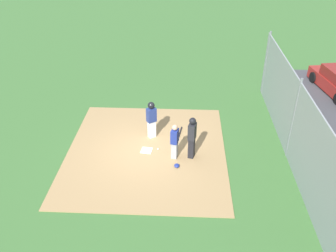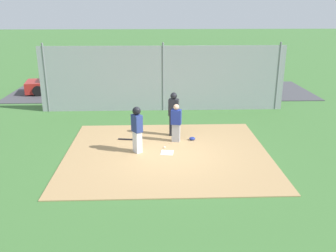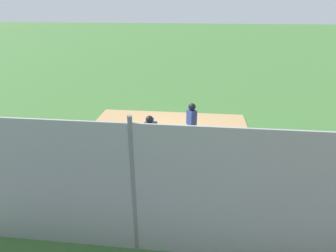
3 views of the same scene
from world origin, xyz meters
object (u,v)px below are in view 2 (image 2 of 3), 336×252
at_px(home_plate, 167,153).
at_px(parked_car_green, 168,81).
at_px(catcher_mask, 192,139).
at_px(parked_car_red, 64,82).
at_px(catcher, 176,123).
at_px(parked_car_dark, 210,81).
at_px(baseball_bat, 129,139).
at_px(baseball, 164,147).
at_px(runner, 137,127).
at_px(umpire, 174,113).

bearing_deg(home_plate, parked_car_green, -92.38).
bearing_deg(catcher_mask, parked_car_red, -50.96).
xyz_separation_m(catcher, parked_car_dark, (-2.59, -8.70, -0.18)).
height_order(catcher, parked_car_dark, catcher).
relative_size(baseball_bat, parked_car_red, 0.19).
bearing_deg(baseball, home_plate, 99.82).
xyz_separation_m(baseball_bat, parked_car_green, (-1.86, -8.71, 0.55)).
distance_m(home_plate, catcher_mask, 1.63).
bearing_deg(parked_car_dark, runner, 64.52).
xyz_separation_m(catcher_mask, parked_car_red, (6.93, -8.54, 0.52)).
bearing_deg(home_plate, baseball, -80.18).
distance_m(home_plate, catcher, 1.43).
distance_m(catcher, baseball, 1.10).
bearing_deg(parked_car_dark, parked_car_red, -2.67).
xyz_separation_m(runner, baseball, (-0.97, -0.33, -0.93)).
height_order(runner, baseball_bat, runner).
relative_size(umpire, parked_car_green, 0.42).
xyz_separation_m(catcher, parked_car_red, (6.28, -8.65, -0.18)).
xyz_separation_m(runner, baseball_bat, (0.39, -1.22, -0.93)).
xyz_separation_m(baseball, parked_car_green, (-0.50, -9.59, 0.55)).
xyz_separation_m(baseball, parked_car_dark, (-3.05, -9.39, 0.55)).
bearing_deg(parked_car_dark, baseball, 69.01).
distance_m(home_plate, parked_car_green, 10.08).
relative_size(home_plate, parked_car_red, 0.10).
height_order(umpire, baseball, umpire).
height_order(home_plate, umpire, umpire).
distance_m(home_plate, parked_car_red, 11.46).
bearing_deg(catcher_mask, baseball, 35.94).
relative_size(parked_car_green, parked_car_red, 0.96).
bearing_deg(home_plate, baseball_bat, -43.04).
distance_m(runner, baseball, 1.39).
height_order(baseball_bat, baseball, baseball).
relative_size(home_plate, catcher, 0.30).
bearing_deg(baseball_bat, catcher_mask, 6.27).
height_order(home_plate, parked_car_red, parked_car_red).
distance_m(parked_car_dark, parked_car_green, 2.57).
relative_size(baseball_bat, parked_car_dark, 0.20).
distance_m(umpire, baseball_bat, 2.04).
bearing_deg(baseball, baseball_bat, -32.99).
bearing_deg(parked_car_red, baseball_bat, 108.19).
distance_m(catcher, runner, 1.78).
height_order(home_plate, baseball, baseball).
xyz_separation_m(catcher, baseball, (0.47, 0.69, -0.72)).
distance_m(umpire, catcher_mask, 1.26).
bearing_deg(catcher, baseball, -21.48).
bearing_deg(home_plate, parked_car_red, -58.97).
bearing_deg(parked_car_red, runner, 107.02).
bearing_deg(parked_car_green, baseball, 85.80).
distance_m(baseball, parked_car_dark, 9.89).
relative_size(catcher_mask, baseball, 3.24).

